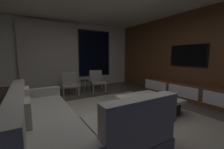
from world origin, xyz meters
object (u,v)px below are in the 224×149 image
object	(u,v)px
mounted_tv	(188,55)
side_stool	(84,82)
accent_chair_by_curtain	(70,82)
media_console	(188,92)
book_stack_on_coffee_table	(151,97)
accent_chair_near_window	(97,80)
sectional_couch	(64,124)
coffee_table	(148,105)

from	to	relation	value
mounted_tv	side_stool	bearing A→B (deg)	137.83
accent_chair_by_curtain	media_console	size ratio (longest dim) A/B	0.25
side_stool	mounted_tv	size ratio (longest dim) A/B	0.40
accent_chair_by_curtain	media_console	xyz separation A→B (m)	(2.88, -2.51, -0.18)
side_stool	accent_chair_by_curtain	bearing A→B (deg)	179.68
book_stack_on_coffee_table	side_stool	distance (m)	2.74
accent_chair_near_window	side_stool	size ratio (longest dim) A/B	1.70
sectional_couch	accent_chair_by_curtain	world-z (taller)	sectional_couch
book_stack_on_coffee_table	side_stool	xyz separation A→B (m)	(-0.62, 2.67, -0.02)
accent_chair_near_window	media_console	world-z (taller)	accent_chair_near_window
side_stool	mounted_tv	world-z (taller)	mounted_tv
sectional_couch	accent_chair_by_curtain	bearing A→B (deg)	73.36
coffee_table	mounted_tv	world-z (taller)	mounted_tv
book_stack_on_coffee_table	mounted_tv	world-z (taller)	mounted_tv
side_stool	book_stack_on_coffee_table	bearing A→B (deg)	-76.85
coffee_table	media_console	size ratio (longest dim) A/B	0.37
book_stack_on_coffee_table	accent_chair_by_curtain	world-z (taller)	accent_chair_by_curtain
sectional_couch	accent_chair_near_window	bearing A→B (deg)	56.11
coffee_table	accent_chair_near_window	xyz separation A→B (m)	(-0.11, 2.60, 0.25)
media_console	side_stool	bearing A→B (deg)	133.37
coffee_table	mounted_tv	size ratio (longest dim) A/B	1.00
coffee_table	media_console	distance (m)	1.74
side_stool	media_console	size ratio (longest dim) A/B	0.15
coffee_table	mounted_tv	xyz separation A→B (m)	(1.91, 0.28, 1.16)
media_console	sectional_couch	bearing A→B (deg)	-176.31
accent_chair_by_curtain	mounted_tv	size ratio (longest dim) A/B	0.67
accent_chair_by_curtain	side_stool	xyz separation A→B (m)	(0.51, -0.00, -0.06)
accent_chair_near_window	media_console	bearing A→B (deg)	-53.85
book_stack_on_coffee_table	mounted_tv	bearing A→B (deg)	10.40
book_stack_on_coffee_table	accent_chair_near_window	bearing A→B (deg)	92.03
coffee_table	accent_chair_by_curtain	distance (m)	2.85
coffee_table	book_stack_on_coffee_table	world-z (taller)	book_stack_on_coffee_table
coffee_table	side_stool	distance (m)	2.68
side_stool	media_console	bearing A→B (deg)	-46.63
accent_chair_near_window	mounted_tv	distance (m)	3.22
side_stool	media_console	xyz separation A→B (m)	(2.37, -2.51, -0.12)
media_console	coffee_table	bearing A→B (deg)	-177.30
book_stack_on_coffee_table	coffee_table	bearing A→B (deg)	77.75
accent_chair_by_curtain	side_stool	world-z (taller)	accent_chair_by_curtain
coffee_table	mounted_tv	bearing A→B (deg)	8.33
coffee_table	accent_chair_near_window	bearing A→B (deg)	92.45
accent_chair_near_window	mounted_tv	xyz separation A→B (m)	(2.02, -2.32, 0.92)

